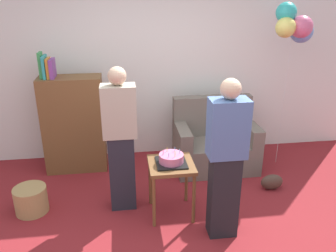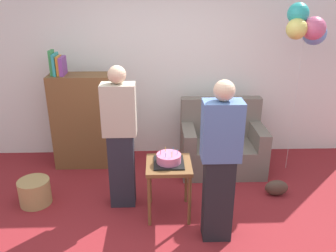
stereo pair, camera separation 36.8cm
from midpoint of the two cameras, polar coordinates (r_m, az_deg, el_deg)
name	(u,v)px [view 1 (the left image)]	position (r m, az deg, el deg)	size (l,w,h in m)	color
ground_plane	(181,236)	(3.72, -0.83, -17.60)	(8.00, 8.00, 0.00)	maroon
wall_back	(158,64)	(5.02, -3.85, 10.13)	(6.00, 0.10, 2.70)	silver
couch	(215,143)	(4.86, 5.50, -2.89)	(1.10, 0.70, 0.96)	#6B6056
bookshelf	(74,123)	(4.86, -17.33, 0.38)	(0.80, 0.36, 1.62)	brown
side_table	(171,171)	(3.75, -2.30, -7.48)	(0.48, 0.48, 0.62)	brown
birthday_cake	(171,159)	(3.68, -2.33, -5.49)	(0.32, 0.32, 0.17)	black
person_blowing_candles	(121,140)	(3.80, -10.54, -2.33)	(0.36, 0.22, 1.63)	#23232D
person_holding_cake	(226,161)	(3.32, 6.34, -5.73)	(0.36, 0.22, 1.63)	black
wicker_basket	(31,200)	(4.32, -23.87, -11.06)	(0.36, 0.36, 0.30)	#A88451
handbag	(272,182)	(4.53, 14.41, -8.92)	(0.28, 0.14, 0.20)	#473328
balloon_bunch	(295,25)	(4.68, 17.95, 15.39)	(0.52, 0.35, 2.20)	silver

